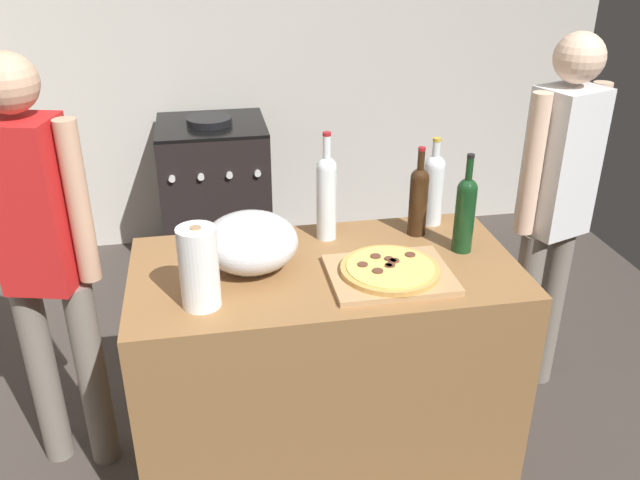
# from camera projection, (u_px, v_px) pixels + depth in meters

# --- Properties ---
(ground_plane) EXTENTS (4.37, 3.45, 0.02)m
(ground_plane) POSITION_uv_depth(u_px,v_px,m) (303.00, 354.00, 3.38)
(ground_plane) COLOR #3F3833
(kitchen_wall_rear) EXTENTS (4.37, 0.10, 2.60)m
(kitchen_wall_rear) POSITION_uv_depth(u_px,v_px,m) (263.00, 37.00, 4.10)
(kitchen_wall_rear) COLOR #BCB7AD
(kitchen_wall_rear) RESTS_ON ground_plane
(counter) EXTENTS (1.31, 0.68, 0.92)m
(counter) POSITION_uv_depth(u_px,v_px,m) (325.00, 375.00, 2.48)
(counter) COLOR olive
(counter) RESTS_ON ground_plane
(cutting_board) EXTENTS (0.40, 0.32, 0.02)m
(cutting_board) POSITION_uv_depth(u_px,v_px,m) (390.00, 275.00, 2.20)
(cutting_board) COLOR tan
(cutting_board) RESTS_ON counter
(pizza) EXTENTS (0.33, 0.33, 0.03)m
(pizza) POSITION_uv_depth(u_px,v_px,m) (390.00, 269.00, 2.19)
(pizza) COLOR tan
(pizza) RESTS_ON cutting_board
(mixing_bowl) EXTENTS (0.32, 0.32, 0.19)m
(mixing_bowl) POSITION_uv_depth(u_px,v_px,m) (250.00, 242.00, 2.22)
(mixing_bowl) COLOR #B2B2B7
(mixing_bowl) RESTS_ON counter
(paper_towel_roll) EXTENTS (0.12, 0.12, 0.26)m
(paper_towel_roll) POSITION_uv_depth(u_px,v_px,m) (199.00, 268.00, 1.99)
(paper_towel_roll) COLOR white
(paper_towel_roll) RESTS_ON counter
(wine_bottle_green) EXTENTS (0.08, 0.08, 0.34)m
(wine_bottle_green) POSITION_uv_depth(u_px,v_px,m) (433.00, 186.00, 2.52)
(wine_bottle_green) COLOR silver
(wine_bottle_green) RESTS_ON counter
(wine_bottle_dark) EXTENTS (0.07, 0.07, 0.40)m
(wine_bottle_dark) POSITION_uv_depth(u_px,v_px,m) (327.00, 194.00, 2.39)
(wine_bottle_dark) COLOR silver
(wine_bottle_dark) RESTS_ON counter
(wine_bottle_amber) EXTENTS (0.07, 0.07, 0.36)m
(wine_bottle_amber) POSITION_uv_depth(u_px,v_px,m) (465.00, 211.00, 2.31)
(wine_bottle_amber) COLOR #143819
(wine_bottle_amber) RESTS_ON counter
(wine_bottle_clear) EXTENTS (0.07, 0.07, 0.34)m
(wine_bottle_clear) POSITION_uv_depth(u_px,v_px,m) (418.00, 198.00, 2.44)
(wine_bottle_clear) COLOR #331E0F
(wine_bottle_clear) RESTS_ON counter
(stove) EXTENTS (0.63, 0.60, 0.94)m
(stove) POSITION_uv_depth(u_px,v_px,m) (216.00, 194.00, 4.06)
(stove) COLOR black
(stove) RESTS_ON ground_plane
(person_in_stripes) EXTENTS (0.39, 0.25, 1.62)m
(person_in_stripes) POSITION_uv_depth(u_px,v_px,m) (42.00, 251.00, 2.33)
(person_in_stripes) COLOR slate
(person_in_stripes) RESTS_ON ground_plane
(person_in_red) EXTENTS (0.39, 0.27, 1.61)m
(person_in_red) POSITION_uv_depth(u_px,v_px,m) (555.00, 201.00, 2.75)
(person_in_red) COLOR slate
(person_in_red) RESTS_ON ground_plane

